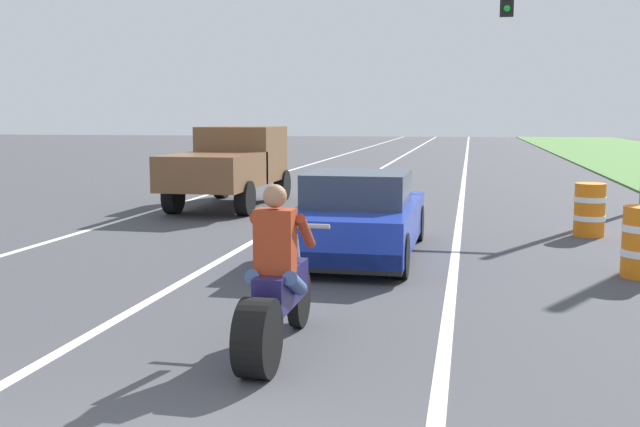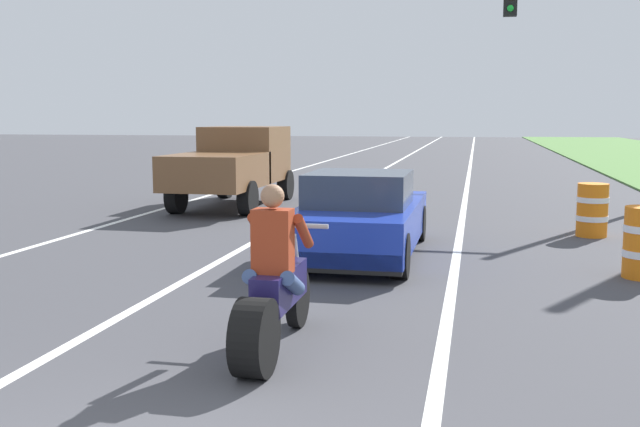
{
  "view_description": "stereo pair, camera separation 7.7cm",
  "coord_description": "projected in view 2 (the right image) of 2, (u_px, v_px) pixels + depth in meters",
  "views": [
    {
      "loc": [
        1.99,
        -3.15,
        2.23
      ],
      "look_at": [
        0.12,
        5.9,
        1.0
      ],
      "focal_mm": 40.78,
      "sensor_mm": 36.0,
      "label": 1
    },
    {
      "loc": [
        2.07,
        -3.14,
        2.23
      ],
      "look_at": [
        0.12,
        5.9,
        1.0
      ],
      "focal_mm": 40.78,
      "sensor_mm": 36.0,
      "label": 2
    }
  ],
  "objects": [
    {
      "name": "construction_barrel_mid",
      "position": [
        592.0,
        210.0,
        13.59
      ],
      "size": [
        0.58,
        0.58,
        1.0
      ],
      "color": "orange",
      "rests_on": "ground"
    },
    {
      "name": "motorcycle_with_rider",
      "position": [
        273.0,
        293.0,
        6.79
      ],
      "size": [
        0.7,
        2.21,
        1.62
      ],
      "color": "black",
      "rests_on": "ground"
    },
    {
      "name": "sports_car_blue",
      "position": [
        360.0,
        217.0,
        11.67
      ],
      "size": [
        1.84,
        4.3,
        1.37
      ],
      "color": "#1E38B2",
      "rests_on": "ground"
    },
    {
      "name": "lane_stripe_centre_dashed",
      "position": [
        354.0,
        186.0,
        23.52
      ],
      "size": [
        0.14,
        120.0,
        0.01
      ],
      "primitive_type": "cube",
      "color": "white",
      "rests_on": "ground"
    },
    {
      "name": "traffic_light_mast_near",
      "position": [
        605.0,
        44.0,
        17.2
      ],
      "size": [
        3.84,
        0.34,
        6.0
      ],
      "color": "gray",
      "rests_on": "ground"
    },
    {
      "name": "pickup_truck_left_lane_brown",
      "position": [
        234.0,
        162.0,
        18.14
      ],
      "size": [
        2.02,
        4.8,
        1.98
      ],
      "color": "brown",
      "rests_on": "ground"
    },
    {
      "name": "lane_stripe_right_solid",
      "position": [
        467.0,
        188.0,
        22.77
      ],
      "size": [
        0.14,
        120.0,
        0.01
      ],
      "primitive_type": "cube",
      "color": "white",
      "rests_on": "ground"
    },
    {
      "name": "lane_stripe_left_solid",
      "position": [
        247.0,
        184.0,
        24.27
      ],
      "size": [
        0.14,
        120.0,
        0.01
      ],
      "primitive_type": "cube",
      "color": "white",
      "rests_on": "ground"
    }
  ]
}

